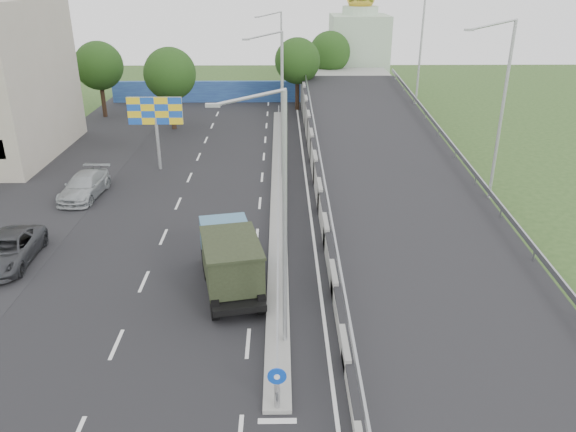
{
  "coord_description": "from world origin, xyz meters",
  "views": [
    {
      "loc": [
        0.16,
        -12.73,
        13.79
      ],
      "look_at": [
        0.53,
        13.88,
        2.2
      ],
      "focal_mm": 35.0,
      "sensor_mm": 36.0,
      "label": 1
    }
  ],
  "objects_px": {
    "church": "(358,46)",
    "lamp_post_far": "(280,58)",
    "sign_bollard": "(277,388)",
    "billboard": "(155,115)",
    "parked_car_c": "(8,250)",
    "parked_car_d": "(84,186)",
    "dump_truck": "(230,258)",
    "lamp_post_mid": "(280,98)",
    "lamp_post_near": "(279,212)"
  },
  "relations": [
    {
      "from": "parked_car_c",
      "to": "parked_car_d",
      "type": "distance_m",
      "value": 9.37
    },
    {
      "from": "lamp_post_far",
      "to": "parked_car_d",
      "type": "xyz_separation_m",
      "value": [
        -12.99,
        -23.64,
        -5.03
      ]
    },
    {
      "from": "lamp_post_mid",
      "to": "dump_truck",
      "type": "bearing_deg",
      "value": -98.61
    },
    {
      "from": "lamp_post_mid",
      "to": "billboard",
      "type": "bearing_deg",
      "value": 167.62
    },
    {
      "from": "dump_truck",
      "to": "parked_car_d",
      "type": "relative_size",
      "value": 1.26
    },
    {
      "from": "parked_car_c",
      "to": "parked_car_d",
      "type": "height_order",
      "value": "parked_car_d"
    },
    {
      "from": "lamp_post_near",
      "to": "church",
      "type": "relative_size",
      "value": 0.73
    },
    {
      "from": "church",
      "to": "dump_truck",
      "type": "height_order",
      "value": "church"
    },
    {
      "from": "billboard",
      "to": "parked_car_c",
      "type": "bearing_deg",
      "value": -107.81
    },
    {
      "from": "dump_truck",
      "to": "parked_car_c",
      "type": "height_order",
      "value": "dump_truck"
    },
    {
      "from": "lamp_post_near",
      "to": "church",
      "type": "xyz_separation_m",
      "value": [
        9.89,
        54.0,
        -0.5
      ]
    },
    {
      "from": "sign_bollard",
      "to": "billboard",
      "type": "relative_size",
      "value": 0.3
    },
    {
      "from": "lamp_post_far",
      "to": "church",
      "type": "distance_m",
      "value": 17.15
    },
    {
      "from": "billboard",
      "to": "dump_truck",
      "type": "bearing_deg",
      "value": -68.89
    },
    {
      "from": "billboard",
      "to": "sign_bollard",
      "type": "bearing_deg",
      "value": -70.79
    },
    {
      "from": "church",
      "to": "billboard",
      "type": "xyz_separation_m",
      "value": [
        -19.0,
        -32.0,
        -1.12
      ]
    },
    {
      "from": "lamp_post_far",
      "to": "dump_truck",
      "type": "height_order",
      "value": "lamp_post_far"
    },
    {
      "from": "lamp_post_near",
      "to": "church",
      "type": "height_order",
      "value": "church"
    },
    {
      "from": "lamp_post_near",
      "to": "lamp_post_mid",
      "type": "bearing_deg",
      "value": 90.0
    },
    {
      "from": "billboard",
      "to": "dump_truck",
      "type": "xyz_separation_m",
      "value": [
        6.76,
        -17.51,
        -2.63
      ]
    },
    {
      "from": "dump_truck",
      "to": "parked_car_c",
      "type": "distance_m",
      "value": 11.87
    },
    {
      "from": "parked_car_c",
      "to": "parked_car_d",
      "type": "bearing_deg",
      "value": 81.93
    },
    {
      "from": "lamp_post_far",
      "to": "parked_car_c",
      "type": "bearing_deg",
      "value": -112.89
    },
    {
      "from": "church",
      "to": "parked_car_d",
      "type": "height_order",
      "value": "church"
    },
    {
      "from": "dump_truck",
      "to": "parked_car_d",
      "type": "distance_m",
      "value": 15.96
    },
    {
      "from": "sign_bollard",
      "to": "parked_car_c",
      "type": "relative_size",
      "value": 0.31
    },
    {
      "from": "lamp_post_far",
      "to": "parked_car_d",
      "type": "distance_m",
      "value": 27.44
    },
    {
      "from": "dump_truck",
      "to": "lamp_post_far",
      "type": "bearing_deg",
      "value": 74.39
    },
    {
      "from": "sign_bollard",
      "to": "billboard",
      "type": "xyz_separation_m",
      "value": [
        -9.0,
        25.83,
        3.15
      ]
    },
    {
      "from": "billboard",
      "to": "parked_car_d",
      "type": "distance_m",
      "value": 7.65
    },
    {
      "from": "billboard",
      "to": "parked_car_d",
      "type": "bearing_deg",
      "value": -124.53
    },
    {
      "from": "parked_car_d",
      "to": "lamp_post_far",
      "type": "bearing_deg",
      "value": 65.16
    },
    {
      "from": "sign_bollard",
      "to": "parked_car_d",
      "type": "height_order",
      "value": "sign_bollard"
    },
    {
      "from": "billboard",
      "to": "parked_car_d",
      "type": "relative_size",
      "value": 1.03
    },
    {
      "from": "lamp_post_near",
      "to": "billboard",
      "type": "relative_size",
      "value": 1.83
    },
    {
      "from": "lamp_post_far",
      "to": "church",
      "type": "relative_size",
      "value": 0.73
    },
    {
      "from": "lamp_post_near",
      "to": "parked_car_c",
      "type": "bearing_deg",
      "value": 153.16
    },
    {
      "from": "lamp_post_near",
      "to": "parked_car_d",
      "type": "xyz_separation_m",
      "value": [
        -12.99,
        16.36,
        -5.03
      ]
    },
    {
      "from": "church",
      "to": "billboard",
      "type": "bearing_deg",
      "value": -120.7
    },
    {
      "from": "lamp_post_mid",
      "to": "parked_car_d",
      "type": "height_order",
      "value": "lamp_post_mid"
    },
    {
      "from": "lamp_post_far",
      "to": "dump_truck",
      "type": "relative_size",
      "value": 1.5
    },
    {
      "from": "sign_bollard",
      "to": "lamp_post_near",
      "type": "xyz_separation_m",
      "value": [
        0.11,
        3.83,
        4.77
      ]
    },
    {
      "from": "parked_car_c",
      "to": "parked_car_d",
      "type": "xyz_separation_m",
      "value": [
        0.93,
        9.32,
        0.03
      ]
    },
    {
      "from": "lamp_post_near",
      "to": "dump_truck",
      "type": "xyz_separation_m",
      "value": [
        -2.35,
        4.49,
        -4.25
      ]
    },
    {
      "from": "sign_bollard",
      "to": "lamp_post_near",
      "type": "bearing_deg",
      "value": 88.36
    },
    {
      "from": "church",
      "to": "lamp_post_far",
      "type": "bearing_deg",
      "value": -125.24
    },
    {
      "from": "church",
      "to": "dump_truck",
      "type": "distance_m",
      "value": 51.14
    },
    {
      "from": "dump_truck",
      "to": "parked_car_d",
      "type": "bearing_deg",
      "value": 120.05
    },
    {
      "from": "lamp_post_near",
      "to": "lamp_post_mid",
      "type": "height_order",
      "value": "same"
    },
    {
      "from": "lamp_post_far",
      "to": "dump_truck",
      "type": "xyz_separation_m",
      "value": [
        -2.35,
        -35.51,
        -4.25
      ]
    }
  ]
}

